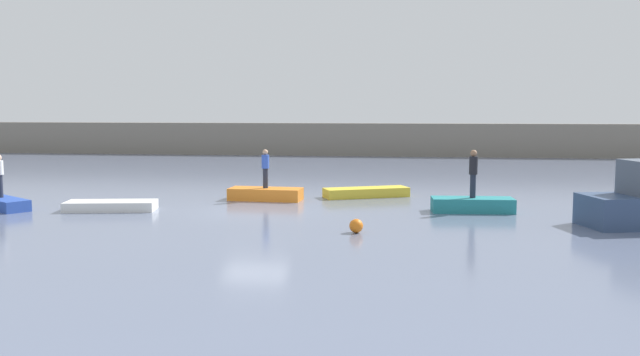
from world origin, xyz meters
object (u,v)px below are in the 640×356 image
at_px(rowboat_teal, 472,205).
at_px(mooring_buoy, 356,226).
at_px(rowboat_orange, 266,194).
at_px(person_dark_shirt, 473,171).
at_px(person_blue_shirt, 265,167).
at_px(rowboat_blue, 1,203).
at_px(rowboat_yellow, 366,192).
at_px(rowboat_white, 111,206).

relative_size(rowboat_teal, mooring_buoy, 6.91).
distance_m(rowboat_orange, mooring_buoy, 8.23).
relative_size(person_dark_shirt, mooring_buoy, 4.12).
relative_size(rowboat_orange, person_blue_shirt, 1.86).
height_order(rowboat_blue, person_blue_shirt, person_blue_shirt).
bearing_deg(rowboat_yellow, mooring_buoy, -112.23).
distance_m(rowboat_orange, rowboat_yellow, 4.52).
relative_size(rowboat_yellow, rowboat_teal, 1.23).
bearing_deg(rowboat_white, rowboat_orange, 24.21).
distance_m(rowboat_blue, rowboat_teal, 18.47).
distance_m(rowboat_orange, person_dark_shirt, 8.89).
height_order(rowboat_white, person_blue_shirt, person_blue_shirt).
xyz_separation_m(rowboat_blue, rowboat_orange, (9.88, 3.69, 0.04)).
xyz_separation_m(rowboat_orange, rowboat_yellow, (4.25, 1.54, -0.05)).
xyz_separation_m(rowboat_white, mooring_buoy, (9.77, -3.31, 0.04)).
xyz_separation_m(rowboat_white, rowboat_yellow, (9.58, 5.16, 0.02)).
relative_size(rowboat_blue, rowboat_white, 0.98).
relative_size(rowboat_blue, mooring_buoy, 7.49).
bearing_deg(rowboat_teal, mooring_buoy, -134.21).
distance_m(person_dark_shirt, mooring_buoy, 6.42).
height_order(rowboat_white, rowboat_teal, rowboat_teal).
height_order(rowboat_orange, person_dark_shirt, person_dark_shirt).
height_order(rowboat_white, rowboat_orange, rowboat_orange).
height_order(person_dark_shirt, person_blue_shirt, person_dark_shirt).
distance_m(rowboat_orange, rowboat_teal, 8.80).
bearing_deg(rowboat_white, rowboat_yellow, 18.30).
relative_size(rowboat_yellow, person_dark_shirt, 2.07).
relative_size(rowboat_yellow, person_blue_shirt, 2.27).
bearing_deg(rowboat_white, rowboat_teal, -4.02).
relative_size(rowboat_orange, rowboat_teal, 1.01).
distance_m(rowboat_teal, person_blue_shirt, 8.87).
bearing_deg(rowboat_orange, rowboat_blue, -156.01).
distance_m(rowboat_orange, person_blue_shirt, 1.19).
bearing_deg(rowboat_yellow, rowboat_orange, 176.41).
height_order(rowboat_yellow, person_dark_shirt, person_dark_shirt).
distance_m(rowboat_blue, rowboat_white, 4.55).
bearing_deg(rowboat_blue, rowboat_white, 35.26).
bearing_deg(rowboat_blue, rowboat_yellow, 54.74).
xyz_separation_m(person_dark_shirt, person_blue_shirt, (-8.52, 2.17, -0.13)).
bearing_deg(person_dark_shirt, rowboat_orange, 165.69).
xyz_separation_m(rowboat_teal, person_dark_shirt, (0.00, -0.00, 1.30)).
relative_size(rowboat_yellow, mooring_buoy, 8.51).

